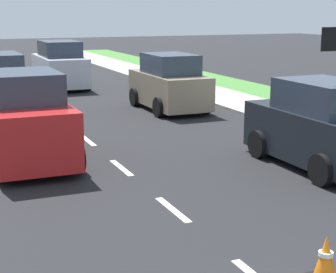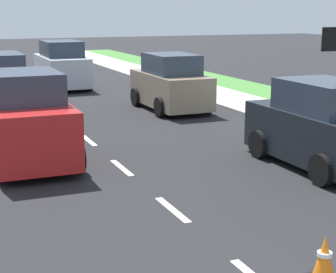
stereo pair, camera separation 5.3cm
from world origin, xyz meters
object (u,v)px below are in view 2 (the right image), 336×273
car_oncoming_lead (27,121)px  car_outgoing_far (62,66)px  traffic_cone_near (324,257)px  car_oncoming_second (0,87)px  car_parked_curbside (322,128)px  car_parked_far (170,84)px

car_oncoming_lead → car_outgoing_far: (3.51, 12.67, 0.00)m
traffic_cone_near → car_oncoming_second: bearing=100.4°
car_oncoming_lead → car_parked_curbside: 6.82m
car_oncoming_second → car_parked_curbside: 11.37m
car_oncoming_second → car_oncoming_lead: bearing=-91.1°
traffic_cone_near → car_parked_far: size_ratio=0.16×
car_oncoming_second → car_parked_far: car_oncoming_second is taller
car_oncoming_lead → car_oncoming_second: bearing=88.9°
car_oncoming_second → car_parked_far: bearing=-12.8°
traffic_cone_near → car_oncoming_lead: (-2.74, 7.51, 0.70)m
car_oncoming_lead → car_oncoming_second: size_ratio=0.88×
traffic_cone_near → car_parked_curbside: car_parked_curbside is taller
car_oncoming_lead → car_parked_far: bearing=42.5°
car_outgoing_far → car_parked_far: (2.38, -7.27, -0.07)m
car_oncoming_lead → car_oncoming_second: (0.13, 6.71, -0.03)m
car_outgoing_far → car_parked_curbside: 15.82m
car_oncoming_second → car_parked_curbside: (6.03, -9.64, -0.05)m
traffic_cone_near → car_parked_far: car_parked_far is taller
car_parked_far → traffic_cone_near: bearing=-103.7°
car_oncoming_second → car_outgoing_far: bearing=60.4°
car_oncoming_lead → car_outgoing_far: bearing=74.5°
car_oncoming_second → car_parked_curbside: size_ratio=1.10×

